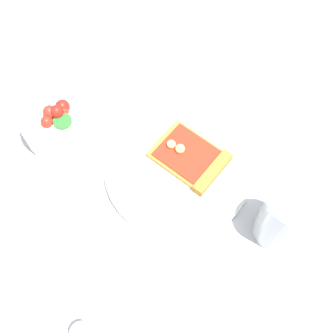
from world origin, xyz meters
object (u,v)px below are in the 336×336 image
object	(u,v)px
salad_bowl	(57,122)
pizza_slice_main	(193,159)
pepper_shaker	(84,334)
plate	(181,169)
soda_glass	(284,218)
paper_napkin	(226,57)

from	to	relation	value
salad_bowl	pizza_slice_main	bearing A→B (deg)	-8.77
pizza_slice_main	pepper_shaker	size ratio (longest dim) A/B	2.14
plate	pizza_slice_main	bearing A→B (deg)	36.96
salad_bowl	soda_glass	distance (m)	0.43
pizza_slice_main	pepper_shaker	distance (m)	0.33
soda_glass	pepper_shaker	size ratio (longest dim) A/B	1.81
soda_glass	pepper_shaker	distance (m)	0.34
pizza_slice_main	paper_napkin	distance (m)	0.26
paper_napkin	salad_bowl	bearing A→B (deg)	-143.58
pepper_shaker	plate	bearing A→B (deg)	69.63
plate	soda_glass	distance (m)	0.20
paper_napkin	pepper_shaker	size ratio (longest dim) A/B	2.18
salad_bowl	paper_napkin	distance (m)	0.37
paper_napkin	plate	bearing A→B (deg)	-103.41
pizza_slice_main	pepper_shaker	xyz separation A→B (m)	(-0.13, -0.31, 0.01)
soda_glass	pizza_slice_main	bearing A→B (deg)	144.35
plate	salad_bowl	xyz separation A→B (m)	(-0.23, 0.05, 0.03)
pizza_slice_main	pepper_shaker	bearing A→B (deg)	-112.65
plate	paper_napkin	world-z (taller)	plate
pepper_shaker	pizza_slice_main	bearing A→B (deg)	67.35
salad_bowl	pepper_shaker	world-z (taller)	salad_bowl
soda_glass	paper_napkin	bearing A→B (deg)	106.03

